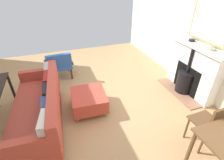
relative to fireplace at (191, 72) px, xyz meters
The scene contains 10 objects.
ground_plane 2.29m from the fireplace, ahead, with size 4.86×6.31×0.01m, color tan.
wall_left 0.97m from the fireplace, 121.34° to the right, with size 0.12×6.31×2.76m, color silver.
fireplace is the anchor object (origin of this frame).
mirror_over_mantel 1.19m from the fireplace, behind, with size 0.04×0.94×1.00m.
mantel_bowl_near 0.70m from the fireplace, 99.40° to the right, with size 0.13×0.13×0.05m.
mantel_bowl_far 0.70m from the fireplace, 99.00° to the left, with size 0.15×0.15×0.04m.
sofa 3.20m from the fireplace, ahead, with size 0.88×2.00×0.82m.
ottoman 2.35m from the fireplace, ahead, with size 0.71×0.75×0.38m.
armchair_accent 3.18m from the fireplace, 29.76° to the right, with size 0.72×0.64×0.75m.
dining_chair_near_fireplace 1.57m from the fireplace, 59.02° to the left, with size 0.41×0.41×0.87m.
Camera 1 is at (0.56, 2.91, 2.35)m, focal length 27.19 mm.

